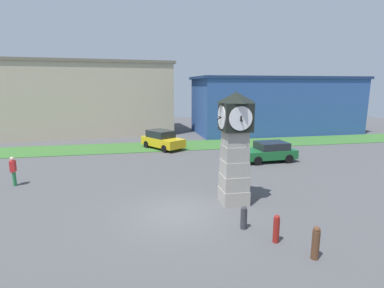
{
  "coord_description": "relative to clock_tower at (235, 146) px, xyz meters",
  "views": [
    {
      "loc": [
        -1.77,
        -12.26,
        5.57
      ],
      "look_at": [
        1.15,
        2.3,
        2.66
      ],
      "focal_mm": 28.0,
      "sensor_mm": 36.0,
      "label": 1
    }
  ],
  "objects": [
    {
      "name": "car_far_lot",
      "position": [
        5.26,
        7.23,
        -2.05
      ],
      "size": [
        4.07,
        2.16,
        1.44
      ],
      "color": "#19602D",
      "rests_on": "ground_plane"
    },
    {
      "name": "warehouse_blue_far",
      "position": [
        -9.24,
        23.98,
        1.33
      ],
      "size": [
        19.04,
        10.53,
        8.24
      ],
      "color": "#B7A88E",
      "rests_on": "ground_plane"
    },
    {
      "name": "bollard_far_row",
      "position": [
        -0.48,
        -2.62,
        -2.32
      ],
      "size": [
        0.26,
        0.26,
        0.94
      ],
      "color": "#333338",
      "rests_on": "ground_plane"
    },
    {
      "name": "bollard_near_tower",
      "position": [
        1.04,
        -5.08,
        -2.22
      ],
      "size": [
        0.25,
        0.25,
        1.14
      ],
      "color": "brown",
      "rests_on": "ground_plane"
    },
    {
      "name": "grass_verge_far",
      "position": [
        0.2,
        14.24,
        -2.78
      ],
      "size": [
        49.06,
        4.55,
        0.04
      ],
      "primitive_type": "cube",
      "color": "#386B2D",
      "rests_on": "ground_plane"
    },
    {
      "name": "clock_tower",
      "position": [
        0.0,
        0.0,
        0.0
      ],
      "size": [
        1.71,
        1.7,
        5.3
      ],
      "color": "#A09B91",
      "rests_on": "ground_plane"
    },
    {
      "name": "ground_plane",
      "position": [
        -2.88,
        -0.75,
        -2.8
      ],
      "size": [
        81.77,
        81.77,
        0.0
      ],
      "primitive_type": "plane",
      "color": "#4C4C4F"
    },
    {
      "name": "car_silver_hatch",
      "position": [
        -2.09,
        13.32,
        -1.97
      ],
      "size": [
        3.77,
        4.46,
        1.64
      ],
      "color": "gold",
      "rests_on": "ground_plane"
    },
    {
      "name": "storefront_low_left",
      "position": [
        12.35,
        20.55,
        0.5
      ],
      "size": [
        19.72,
        8.2,
        6.58
      ],
      "color": "#2D5193",
      "rests_on": "ground_plane"
    },
    {
      "name": "pedestrian_near_bench",
      "position": [
        -11.31,
        4.85,
        -1.84
      ],
      "size": [
        0.26,
        0.41,
        1.67
      ],
      "color": "#338C4C",
      "rests_on": "ground_plane"
    },
    {
      "name": "bollard_mid_row",
      "position": [
        0.28,
        -3.85,
        -2.26
      ],
      "size": [
        0.23,
        0.23,
        1.05
      ],
      "color": "maroon",
      "rests_on": "ground_plane"
    }
  ]
}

